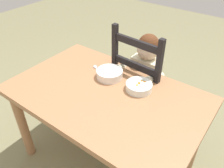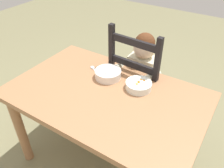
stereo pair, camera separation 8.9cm
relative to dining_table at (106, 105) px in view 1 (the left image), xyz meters
name	(u,v)px [view 1 (the left image)]	position (x,y,z in m)	size (l,w,h in m)	color
ground_plane	(107,159)	(0.00, 0.00, -0.61)	(8.00, 8.00, 0.00)	#7A7653
dining_table	(106,105)	(0.00, 0.00, 0.00)	(1.29, 0.82, 0.71)	#A5724B
dining_chair	(142,89)	(0.03, 0.45, -0.13)	(0.44, 0.44, 1.04)	black
child_figure	(144,74)	(0.04, 0.45, 0.03)	(0.32, 0.31, 0.96)	beige
bowl_of_peas	(110,74)	(-0.09, 0.16, 0.14)	(0.19, 0.19, 0.06)	white
bowl_of_carrots	(139,86)	(0.16, 0.16, 0.13)	(0.18, 0.18, 0.05)	white
spoon	(96,68)	(-0.24, 0.19, 0.11)	(0.13, 0.08, 0.01)	silver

